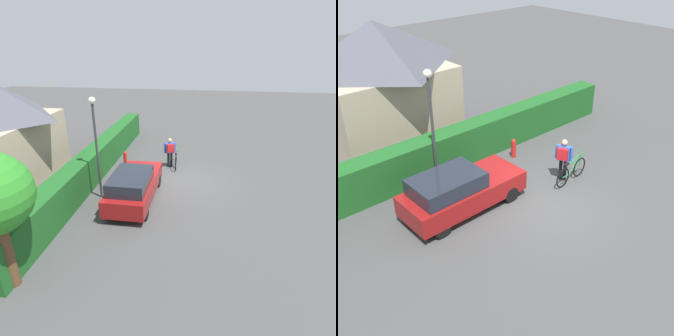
# 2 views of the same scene
# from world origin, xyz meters

# --- Properties ---
(ground_plane) EXTENTS (60.00, 60.00, 0.00)m
(ground_plane) POSITION_xyz_m (0.00, 0.00, 0.00)
(ground_plane) COLOR #434343
(hedge_row) EXTENTS (15.67, 0.90, 1.52)m
(hedge_row) POSITION_xyz_m (0.00, 4.36, 0.76)
(hedge_row) COLOR #1B571F
(hedge_row) RESTS_ON ground
(house_distant) EXTENTS (5.72, 4.95, 5.05)m
(house_distant) POSITION_xyz_m (-1.08, 8.87, 2.58)
(house_distant) COLOR tan
(house_distant) RESTS_ON ground
(parked_car_near) EXTENTS (4.23, 1.70, 1.52)m
(parked_car_near) POSITION_xyz_m (-2.24, 1.71, 0.78)
(parked_car_near) COLOR maroon
(parked_car_near) RESTS_ON ground
(bicycle) EXTENTS (1.82, 0.50, 1.03)m
(bicycle) POSITION_xyz_m (1.93, 0.40, 0.41)
(bicycle) COLOR black
(bicycle) RESTS_ON ground
(person_rider) EXTENTS (0.48, 0.63, 1.66)m
(person_rider) POSITION_xyz_m (1.79, 0.71, 1.00)
(person_rider) COLOR black
(person_rider) RESTS_ON ground
(street_lamp) EXTENTS (0.28, 0.28, 4.46)m
(street_lamp) POSITION_xyz_m (-2.07, 3.29, 2.86)
(street_lamp) COLOR #38383D
(street_lamp) RESTS_ON ground
(fire_hydrant) EXTENTS (0.20, 0.20, 0.81)m
(fire_hydrant) POSITION_xyz_m (1.65, 3.24, 0.41)
(fire_hydrant) COLOR red
(fire_hydrant) RESTS_ON ground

